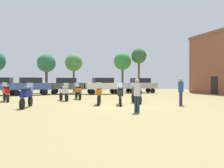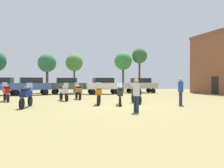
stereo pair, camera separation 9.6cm
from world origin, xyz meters
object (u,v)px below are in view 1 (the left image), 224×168
object	(u,v)px
tree_2	(46,63)
car_3	(103,85)
motorcycle_8	(27,96)
motorcycle_1	(6,92)
car_5	(67,85)
tree_3	(123,62)
car_4	(0,85)
person_2	(181,89)
motorcycle_5	(78,91)
car_2	(140,84)
person_1	(137,93)
tree_6	(139,57)
motorcycle_6	(64,92)
motorcycle_3	(136,93)
tree_4	(74,63)
motorcycle_2	(120,94)
motorcycle_4	(99,94)
car_1	(30,85)

from	to	relation	value
tree_2	car_3	bearing A→B (deg)	-43.16
motorcycle_8	motorcycle_1	bearing A→B (deg)	124.30
car_5	tree_3	size ratio (longest dim) A/B	0.75
car_4	tree_3	xyz separation A→B (m)	(16.51, 5.04, 3.48)
motorcycle_8	tree_3	size ratio (longest dim) A/B	0.35
car_3	person_2	bearing A→B (deg)	-173.94
motorcycle_5	car_3	bearing A→B (deg)	56.18
car_2	person_1	distance (m)	18.85
person_1	tree_6	xyz separation A→B (m)	(9.99, 21.79, 4.45)
motorcycle_5	car_3	size ratio (longest dim) A/B	0.52
car_3	motorcycle_8	bearing A→B (deg)	146.05
motorcycle_8	tree_2	bearing A→B (deg)	99.14
motorcycle_6	car_3	xyz separation A→B (m)	(5.44, 7.89, 0.46)
car_2	tree_2	world-z (taller)	tree_2
car_5	car_3	bearing A→B (deg)	-96.81
motorcycle_5	tree_2	bearing A→B (deg)	98.05
tree_3	tree_6	xyz separation A→B (m)	(2.54, -0.57, 0.81)
person_1	car_5	bearing A→B (deg)	-20.51
motorcycle_3	motorcycle_8	distance (m)	7.37
tree_4	tree_6	bearing A→B (deg)	3.14
motorcycle_2	motorcycle_5	size ratio (longest dim) A/B	0.99
person_2	tree_4	distance (m)	19.76
motorcycle_8	car_2	size ratio (longest dim) A/B	0.49
motorcycle_6	car_2	xyz separation A→B (m)	(10.95, 8.97, 0.46)
car_4	car_5	xyz separation A→B (m)	(7.39, 0.07, 0.00)
car_4	motorcycle_1	bearing A→B (deg)	-160.26
motorcycle_5	car_5	xyz separation A→B (m)	(-0.10, 8.19, 0.44)
tree_3	motorcycle_5	bearing A→B (deg)	-124.42
motorcycle_6	tree_6	size ratio (longest dim) A/B	0.32
person_1	tree_3	xyz separation A→B (m)	(7.45, 22.36, 3.64)
motorcycle_8	motorcycle_2	bearing A→B (deg)	12.43
car_4	tree_3	distance (m)	17.61
motorcycle_8	tree_3	bearing A→B (deg)	68.88
motorcycle_6	tree_2	size ratio (longest dim) A/B	0.40
person_1	tree_6	distance (m)	24.38
car_3	motorcycle_1	bearing A→B (deg)	126.09
motorcycle_4	tree_6	xyz separation A→B (m)	(10.86, 17.41, 4.73)
car_4	tree_4	bearing A→B (deg)	-57.88
motorcycle_8	motorcycle_4	bearing A→B (deg)	20.37
car_2	car_3	xyz separation A→B (m)	(-5.51, -1.07, 0.00)
motorcycle_1	motorcycle_8	world-z (taller)	motorcycle_1
motorcycle_3	car_1	xyz separation A→B (m)	(-7.72, 12.24, 0.44)
tree_2	car_1	bearing A→B (deg)	-108.73
motorcycle_4	tree_2	bearing A→B (deg)	-62.32
motorcycle_5	tree_4	xyz separation A→B (m)	(1.27, 12.02, 3.45)
car_3	motorcycle_6	bearing A→B (deg)	144.92
motorcycle_6	car_4	bearing A→B (deg)	-67.68
person_2	motorcycle_4	bearing A→B (deg)	124.73
motorcycle_8	motorcycle_3	bearing A→B (deg)	17.91
motorcycle_4	person_2	size ratio (longest dim) A/B	1.17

